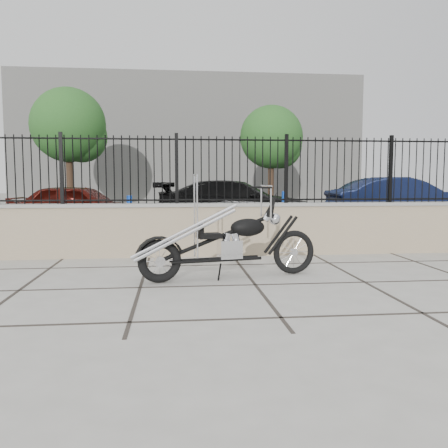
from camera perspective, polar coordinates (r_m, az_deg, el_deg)
name	(u,v)px	position (r m, az deg, el deg)	size (l,w,h in m)	color
ground_plane	(255,285)	(6.31, 3.79, -7.33)	(90.00, 90.00, 0.00)	#99968E
parking_lot	(201,215)	(18.64, -2.82, 1.08)	(30.00, 30.00, 0.00)	black
retaining_wall	(232,229)	(8.67, 0.97, -0.63)	(14.00, 0.36, 0.96)	gray
iron_fence	(232,170)	(8.63, 0.98, 6.52)	(14.00, 0.08, 1.20)	black
background_building	(189,141)	(32.68, -4.28, 9.92)	(22.00, 6.00, 8.00)	beige
chopper_motorcycle	(226,226)	(6.58, 0.28, -0.24)	(2.47, 0.44, 1.48)	black
car_red	(80,207)	(13.38, -16.96, 1.93)	(1.51, 3.75, 1.28)	#420E09
car_black	(237,203)	(14.09, 1.52, 2.50)	(1.91, 4.71, 1.37)	black
car_blue	(401,201)	(15.55, 20.49, 2.60)	(1.55, 4.43, 1.46)	black
bollard_a	(130,218)	(10.88, -11.27, 0.66)	(0.12, 0.12, 1.03)	#0C44B5
bollard_b	(284,214)	(11.56, 7.27, 1.19)	(0.13, 0.13, 1.11)	blue
tree_left	(68,122)	(23.56, -18.23, 11.62)	(3.44, 3.44, 5.81)	#382619
tree_right	(271,134)	(23.28, 5.71, 10.71)	(3.02, 3.02, 5.10)	#382619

